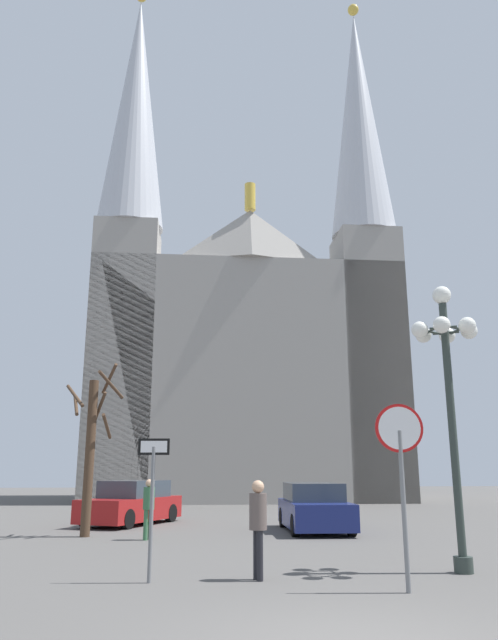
% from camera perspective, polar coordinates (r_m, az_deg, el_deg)
% --- Properties ---
extents(cathedral, '(19.69, 13.23, 34.96)m').
position_cam_1_polar(cathedral, '(40.49, -0.41, -2.56)').
color(cathedral, gray).
rests_on(cathedral, ground).
extents(stop_sign, '(0.82, 0.13, 3.01)m').
position_cam_1_polar(stop_sign, '(10.65, 14.22, -12.47)').
color(stop_sign, slate).
rests_on(stop_sign, ground).
extents(one_way_arrow_sign, '(0.57, 0.09, 2.47)m').
position_cam_1_polar(one_way_arrow_sign, '(11.34, -9.17, -15.66)').
color(one_way_arrow_sign, slate).
rests_on(one_way_arrow_sign, ground).
extents(street_lamp, '(1.42, 1.28, 5.69)m').
position_cam_1_polar(street_lamp, '(13.01, 18.37, -4.65)').
color(street_lamp, '#2D3833').
rests_on(street_lamp, ground).
extents(bare_tree, '(1.77, 1.60, 5.11)m').
position_cam_1_polar(bare_tree, '(19.05, -14.81, -11.56)').
color(bare_tree, '#473323').
rests_on(bare_tree, ground).
extents(parked_car_near_navy, '(2.07, 4.38, 1.48)m').
position_cam_1_polar(parked_car_near_navy, '(20.20, 6.22, -17.36)').
color(parked_car_near_navy, navy).
rests_on(parked_car_near_navy, ground).
extents(parked_car_far_red, '(3.63, 4.75, 1.51)m').
position_cam_1_polar(parked_car_far_red, '(22.87, -11.07, -16.75)').
color(parked_car_far_red, maroon).
rests_on(parked_car_far_red, ground).
extents(pedestrian_walking, '(0.32, 0.32, 1.64)m').
position_cam_1_polar(pedestrian_walking, '(17.90, -9.51, -16.77)').
color(pedestrian_walking, '#33663F').
rests_on(pedestrian_walking, ground).
extents(pedestrian_standing, '(0.32, 0.32, 1.72)m').
position_cam_1_polar(pedestrian_standing, '(11.49, 0.86, -18.36)').
color(pedestrian_standing, black).
rests_on(pedestrian_standing, ground).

